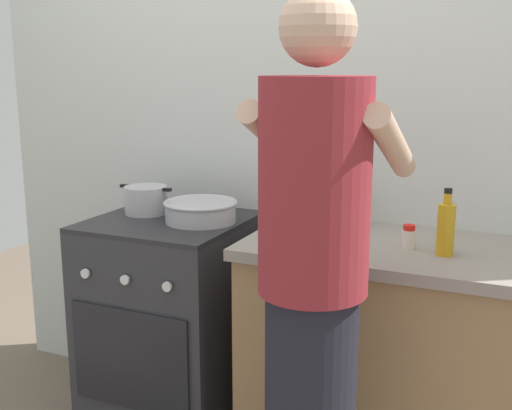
{
  "coord_description": "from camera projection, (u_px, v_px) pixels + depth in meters",
  "views": [
    {
      "loc": [
        0.99,
        -1.98,
        1.5
      ],
      "look_at": [
        0.05,
        0.12,
        1.0
      ],
      "focal_mm": 44.45,
      "sensor_mm": 36.0,
      "label": 1
    }
  ],
  "objects": [
    {
      "name": "countertop",
      "position": [
        385.0,
        363.0,
        2.3
      ],
      "size": [
        1.0,
        0.6,
        0.9
      ],
      "color": "#99724C",
      "rests_on": "ground"
    },
    {
      "name": "stove_range",
      "position": [
        172.0,
        323.0,
        2.65
      ],
      "size": [
        0.6,
        0.62,
        0.9
      ],
      "color": "#2D2D33",
      "rests_on": "ground"
    },
    {
      "name": "utensil_crock",
      "position": [
        344.0,
        203.0,
        2.43
      ],
      "size": [
        0.1,
        0.1,
        0.33
      ],
      "color": "silver",
      "rests_on": "countertop"
    },
    {
      "name": "oil_bottle",
      "position": [
        446.0,
        228.0,
        2.05
      ],
      "size": [
        0.06,
        0.06,
        0.22
      ],
      "color": "gold",
      "rests_on": "countertop"
    },
    {
      "name": "mixing_bowl",
      "position": [
        201.0,
        210.0,
        2.51
      ],
      "size": [
        0.29,
        0.29,
        0.08
      ],
      "color": "#B7B7BC",
      "rests_on": "stove_range"
    },
    {
      "name": "back_wall",
      "position": [
        328.0,
        130.0,
        2.58
      ],
      "size": [
        3.2,
        0.1,
        2.5
      ],
      "color": "silver",
      "rests_on": "ground"
    },
    {
      "name": "spice_bottle",
      "position": [
        409.0,
        237.0,
        2.14
      ],
      "size": [
        0.04,
        0.04,
        0.08
      ],
      "color": "silver",
      "rests_on": "countertop"
    },
    {
      "name": "person",
      "position": [
        313.0,
        304.0,
        1.75
      ],
      "size": [
        0.41,
        0.5,
        1.7
      ],
      "color": "black",
      "rests_on": "ground"
    },
    {
      "name": "pot",
      "position": [
        146.0,
        200.0,
        2.65
      ],
      "size": [
        0.25,
        0.18,
        0.12
      ],
      "color": "#B2B2B7",
      "rests_on": "stove_range"
    }
  ]
}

